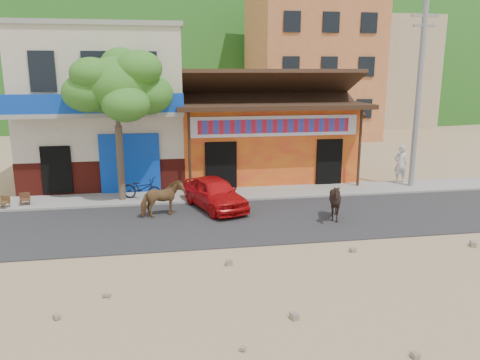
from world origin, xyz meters
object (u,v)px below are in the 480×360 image
object	(u,v)px
pedestrian	(400,164)
cow_tan	(162,199)
utility_pole	(418,97)
cow_dark	(335,201)
scooter	(142,188)
cafe_chair_left	(2,197)
cafe_chair_right	(24,194)
red_car	(215,193)
tree	(118,126)

from	to	relation	value
pedestrian	cow_tan	bearing A→B (deg)	19.55
utility_pole	cow_tan	bearing A→B (deg)	-167.31
cow_dark	scooter	size ratio (longest dim) A/B	0.81
scooter	cafe_chair_left	bearing A→B (deg)	118.86
utility_pole	cafe_chair_left	xyz separation A→B (m)	(-17.20, -0.70, -3.59)
utility_pole	pedestrian	xyz separation A→B (m)	(-0.20, 0.70, -3.13)
utility_pole	cafe_chair_left	bearing A→B (deg)	-177.67
scooter	cafe_chair_right	size ratio (longest dim) A/B	2.05
scooter	cafe_chair_right	xyz separation A→B (m)	(-4.49, -0.08, -0.03)
red_car	pedestrian	distance (m)	9.36
cow_tan	cow_dark	bearing A→B (deg)	-127.38
pedestrian	scooter	bearing A→B (deg)	8.03
utility_pole	cow_dark	size ratio (longest dim) A/B	5.79
cafe_chair_left	cow_dark	bearing A→B (deg)	0.37
utility_pole	cafe_chair_right	xyz separation A→B (m)	(-16.50, -0.37, -3.58)
cow_dark	pedestrian	world-z (taller)	pedestrian
cow_tan	scooter	bearing A→B (deg)	-3.66
tree	cow_tan	size ratio (longest dim) A/B	3.88
red_car	tree	bearing A→B (deg)	136.69
tree	red_car	world-z (taller)	tree
cow_tan	pedestrian	distance (m)	11.47
tree	utility_pole	size ratio (longest dim) A/B	0.75
cow_tan	cafe_chair_right	size ratio (longest dim) A/B	1.85
cow_dark	cafe_chair_right	xyz separation A→B (m)	(-11.33, 3.65, -0.19)
cafe_chair_left	cafe_chair_right	distance (m)	0.78
scooter	cafe_chair_left	distance (m)	5.21
tree	utility_pole	world-z (taller)	utility_pole
cow_tan	cafe_chair_left	world-z (taller)	cow_tan
tree	scooter	xyz separation A→B (m)	(0.80, -0.09, -2.55)
scooter	pedestrian	size ratio (longest dim) A/B	0.98
red_car	cafe_chair_right	size ratio (longest dim) A/B	4.29
pedestrian	cafe_chair_right	xyz separation A→B (m)	(-16.30, -1.07, -0.45)
scooter	cafe_chair_right	bearing A→B (deg)	115.36
cafe_chair_right	cafe_chair_left	bearing A→B (deg)	-169.62
cow_tan	pedestrian	xyz separation A→B (m)	(11.00, 3.22, 0.30)
cafe_chair_left	tree	bearing A→B (deg)	22.27
red_car	cafe_chair_left	size ratio (longest dim) A/B	4.40
cow_dark	red_car	distance (m)	4.58
tree	cow_tan	xyz separation A→B (m)	(1.60, -2.32, -2.43)
tree	cafe_chair_left	xyz separation A→B (m)	(-4.40, -0.50, -2.59)
tree	scooter	size ratio (longest dim) A/B	3.50
utility_pole	red_car	size ratio (longest dim) A/B	2.23
cow_tan	scooter	world-z (taller)	cow_tan
utility_pole	cow_tan	distance (m)	11.98
pedestrian	cafe_chair_left	xyz separation A→B (m)	(-17.00, -1.40, -0.46)
cow_dark	cafe_chair_left	size ratio (longest dim) A/B	1.69
pedestrian	cafe_chair_right	world-z (taller)	pedestrian
scooter	cafe_chair_left	size ratio (longest dim) A/B	2.10
utility_pole	cow_dark	world-z (taller)	utility_pole
cow_tan	tree	bearing A→B (deg)	11.10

